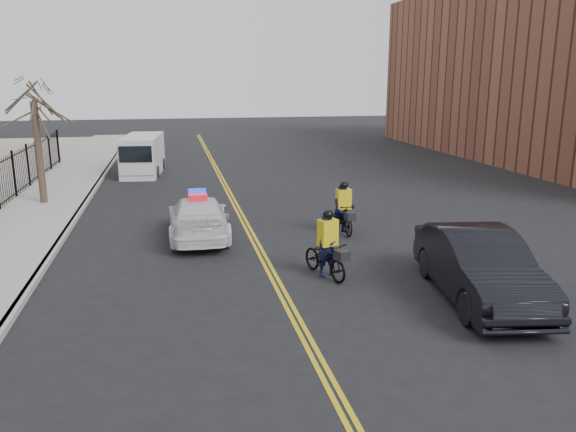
{
  "coord_description": "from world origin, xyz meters",
  "views": [
    {
      "loc": [
        -2.44,
        -13.73,
        5.05
      ],
      "look_at": [
        0.65,
        1.13,
        1.3
      ],
      "focal_mm": 35.0,
      "sensor_mm": 36.0,
      "label": 1
    }
  ],
  "objects_px": {
    "cyclist_near": "(328,253)",
    "cyclist_far": "(343,213)",
    "cargo_van": "(143,156)",
    "police_cruiser": "(198,217)",
    "dark_sedan": "(479,266)"
  },
  "relations": [
    {
      "from": "dark_sedan",
      "to": "cyclist_near",
      "type": "distance_m",
      "value": 3.75
    },
    {
      "from": "cyclist_near",
      "to": "cyclist_far",
      "type": "bearing_deg",
      "value": 48.63
    },
    {
      "from": "police_cruiser",
      "to": "cyclist_near",
      "type": "distance_m",
      "value": 5.38
    },
    {
      "from": "dark_sedan",
      "to": "cargo_van",
      "type": "height_order",
      "value": "cargo_van"
    },
    {
      "from": "cargo_van",
      "to": "cyclist_far",
      "type": "height_order",
      "value": "cargo_van"
    },
    {
      "from": "cargo_van",
      "to": "cyclist_near",
      "type": "bearing_deg",
      "value": -67.25
    },
    {
      "from": "dark_sedan",
      "to": "cyclist_near",
      "type": "bearing_deg",
      "value": 151.79
    },
    {
      "from": "cargo_van",
      "to": "cyclist_near",
      "type": "xyz_separation_m",
      "value": [
        5.37,
        -17.47,
        -0.38
      ]
    },
    {
      "from": "cargo_van",
      "to": "cyclist_far",
      "type": "bearing_deg",
      "value": -56.95
    },
    {
      "from": "police_cruiser",
      "to": "cyclist_far",
      "type": "distance_m",
      "value": 4.76
    },
    {
      "from": "cyclist_near",
      "to": "dark_sedan",
      "type": "bearing_deg",
      "value": -55.21
    },
    {
      "from": "police_cruiser",
      "to": "cargo_van",
      "type": "relative_size",
      "value": 0.92
    },
    {
      "from": "cyclist_near",
      "to": "cyclist_far",
      "type": "relative_size",
      "value": 1.09
    },
    {
      "from": "dark_sedan",
      "to": "cyclist_far",
      "type": "distance_m",
      "value": 6.31
    },
    {
      "from": "dark_sedan",
      "to": "cargo_van",
      "type": "distance_m",
      "value": 21.41
    }
  ]
}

